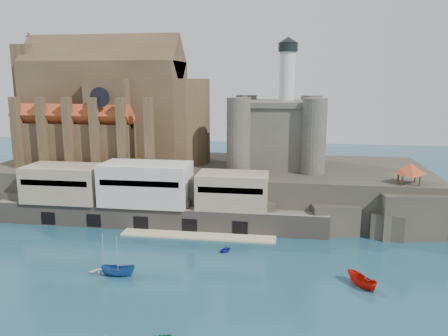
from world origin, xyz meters
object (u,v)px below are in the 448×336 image
at_px(church, 113,111).
at_px(pavilion, 410,170).
at_px(boat_2, 118,276).
at_px(castle_keep, 277,130).

height_order(church, pavilion, church).
distance_m(church, boat_2, 51.21).
bearing_deg(castle_keep, pavilion, -30.18).
xyz_separation_m(church, boat_2, (17.53, -42.73, -22.13)).
bearing_deg(church, pavilion, -13.48).
relative_size(pavilion, boat_2, 1.17).
distance_m(church, pavilion, 68.65).
distance_m(pavilion, boat_2, 56.97).
relative_size(church, castle_keep, 1.60).
relative_size(church, boat_2, 8.59).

